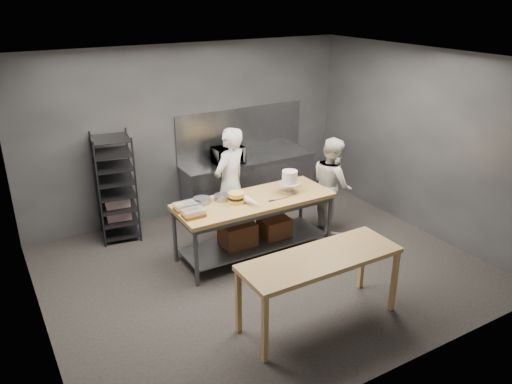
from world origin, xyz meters
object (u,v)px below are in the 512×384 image
(microwave, at_px, (228,155))
(frosted_cake_stand, at_px, (290,179))
(chef_behind, at_px, (230,184))
(chef_right, at_px, (332,185))
(work_table, at_px, (254,220))
(near_counter, at_px, (321,263))
(layer_cake, at_px, (236,198))
(speed_rack, at_px, (116,188))

(microwave, bearing_deg, frosted_cake_stand, -85.32)
(chef_behind, distance_m, frosted_cake_stand, 1.01)
(chef_right, xyz_separation_m, frosted_cake_stand, (-0.96, -0.15, 0.33))
(microwave, xyz_separation_m, frosted_cake_stand, (0.14, -1.76, 0.09))
(work_table, height_order, near_counter, work_table)
(frosted_cake_stand, relative_size, layer_cake, 1.47)
(work_table, height_order, frosted_cake_stand, frosted_cake_stand)
(near_counter, distance_m, chef_behind, 2.56)
(chef_behind, distance_m, chef_right, 1.71)
(frosted_cake_stand, bearing_deg, chef_behind, 130.27)
(work_table, distance_m, near_counter, 1.89)
(chef_behind, bearing_deg, near_counter, 62.74)
(chef_behind, bearing_deg, microwave, -140.45)
(work_table, height_order, chef_right, chef_right)
(frosted_cake_stand, bearing_deg, speed_rack, 142.92)
(chef_right, bearing_deg, chef_behind, 85.98)
(speed_rack, bearing_deg, chef_behind, -30.35)
(speed_rack, relative_size, chef_right, 1.09)
(work_table, xyz_separation_m, layer_cake, (-0.30, 0.01, 0.43))
(chef_behind, distance_m, layer_cake, 0.74)
(speed_rack, bearing_deg, chef_right, -25.66)
(microwave, bearing_deg, near_counter, -99.84)
(frosted_cake_stand, height_order, layer_cake, frosted_cake_stand)
(near_counter, height_order, layer_cake, layer_cake)
(work_table, xyz_separation_m, frosted_cake_stand, (0.59, -0.06, 0.57))
(chef_right, xyz_separation_m, microwave, (-1.10, 1.61, 0.25))
(near_counter, relative_size, chef_right, 1.24)
(work_table, distance_m, microwave, 1.82)
(speed_rack, distance_m, microwave, 2.09)
(speed_rack, bearing_deg, near_counter, -67.30)
(microwave, height_order, frosted_cake_stand, frosted_cake_stand)
(work_table, bearing_deg, chef_behind, 93.39)
(near_counter, bearing_deg, speed_rack, 112.70)
(chef_right, distance_m, microwave, 1.96)
(near_counter, xyz_separation_m, layer_cake, (-0.13, 1.87, 0.19))
(microwave, bearing_deg, speed_rack, -177.79)
(chef_right, relative_size, microwave, 2.97)
(speed_rack, height_order, frosted_cake_stand, speed_rack)
(speed_rack, relative_size, chef_behind, 0.94)
(speed_rack, distance_m, layer_cake, 2.10)
(chef_behind, height_order, chef_right, chef_behind)
(layer_cake, bearing_deg, speed_rack, 129.46)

